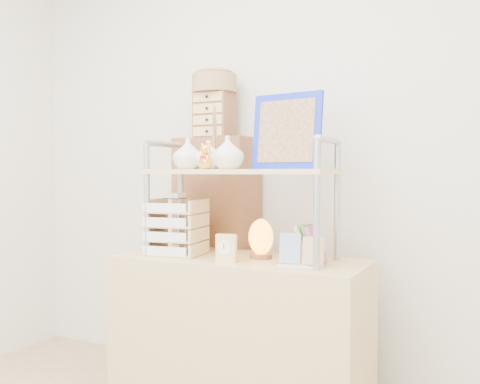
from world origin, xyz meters
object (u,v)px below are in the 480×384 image
(letter_tray, at_px, (176,230))
(salt_lamp, at_px, (261,238))
(cabinet, at_px, (216,257))
(desk, at_px, (240,336))

(letter_tray, bearing_deg, salt_lamp, 10.88)
(cabinet, height_order, letter_tray, cabinet)
(desk, xyz_separation_m, salt_lamp, (0.09, 0.04, 0.47))
(cabinet, distance_m, salt_lamp, 0.57)
(desk, height_order, letter_tray, letter_tray)
(desk, bearing_deg, cabinet, 132.11)
(desk, distance_m, cabinet, 0.58)
(salt_lamp, bearing_deg, desk, -159.13)
(desk, distance_m, salt_lamp, 0.48)
(desk, height_order, salt_lamp, salt_lamp)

